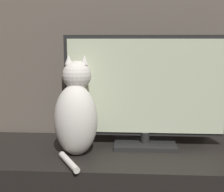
# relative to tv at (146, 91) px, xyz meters

# --- Properties ---
(tv) EXTENTS (0.80, 0.18, 0.55)m
(tv) POSITION_rel_tv_xyz_m (0.00, 0.00, 0.00)
(tv) COLOR black
(tv) RESTS_ON tv_stand
(cat) EXTENTS (0.21, 0.33, 0.46)m
(cat) POSITION_rel_tv_xyz_m (-0.32, -0.13, -0.08)
(cat) COLOR silver
(cat) RESTS_ON tv_stand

